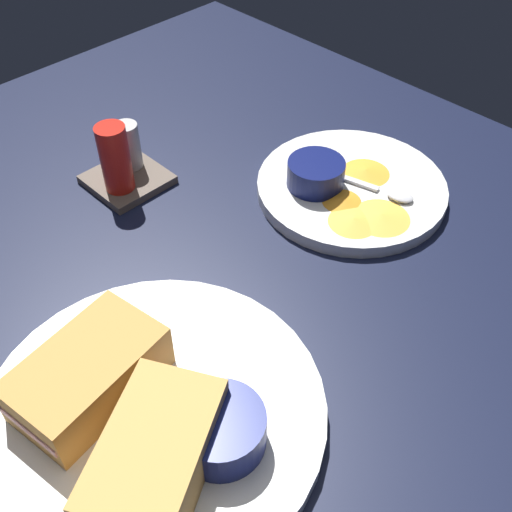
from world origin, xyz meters
TOP-DOWN VIEW (x-y plane):
  - ground_plane at (0.00, 0.00)cm, footprint 110.00×110.00cm
  - plate_sandwich_main at (-8.85, -7.55)cm, footprint 29.92×29.92cm
  - sandwich_half_near at (-11.43, -2.49)cm, footprint 14.19×9.54cm
  - sandwich_half_far at (-11.95, -12.32)cm, footprint 15.05×12.95cm
  - ramekin_dark_sauce at (-6.77, -13.96)cm, footprint 7.44×7.44cm
  - spoon_by_dark_ramekin at (-6.37, -8.19)cm, footprint 2.42×9.93cm
  - plate_chips_companion at (27.71, 0.07)cm, footprint 23.14×23.14cm
  - ramekin_light_gravy at (24.24, 2.96)cm, footprint 6.91×6.91cm
  - spoon_by_gravy_ramekin at (28.94, -4.68)cm, footprint 3.92×9.91cm
  - plantain_chip_scatter at (25.43, -2.47)cm, footprint 14.90×15.63cm
  - condiment_caddy at (9.01, 20.90)cm, footprint 9.00×9.00cm

SIDE VIEW (x-z plane):
  - ground_plane at x=0.00cm, z-range -3.00..0.00cm
  - plate_sandwich_main at x=-8.85cm, z-range 0.00..1.60cm
  - plate_chips_companion at x=27.71cm, z-range 0.00..1.60cm
  - plantain_chip_scatter at x=25.43cm, z-range 1.60..2.20cm
  - spoon_by_dark_ramekin at x=-6.37cm, z-range 1.56..2.36cm
  - spoon_by_gravy_ramekin at x=28.94cm, z-range 1.56..2.36cm
  - ramekin_light_gravy at x=24.24cm, z-range 1.73..4.96cm
  - condiment_caddy at x=9.01cm, z-range -1.34..8.16cm
  - ramekin_dark_sauce at x=-6.77cm, z-range 1.74..5.25cm
  - sandwich_half_near at x=-11.43cm, z-range 1.60..6.40cm
  - sandwich_half_far at x=-11.95cm, z-range 1.60..6.40cm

